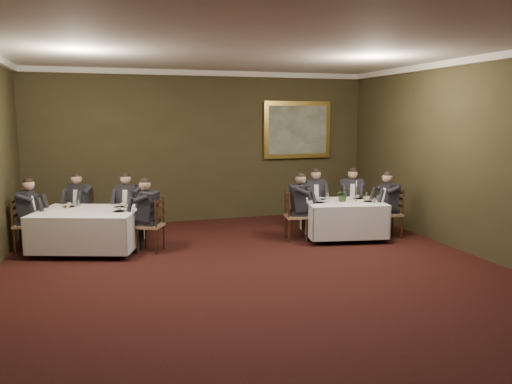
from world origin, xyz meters
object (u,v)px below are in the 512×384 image
chair_main_backright (351,216)px  chair_sec_endright (151,236)px  diner_sec_backleft (81,214)px  chair_sec_backleft (81,225)px  diner_sec_endleft (27,224)px  diner_main_backright (351,206)px  chair_sec_backright (129,225)px  table_main (343,217)px  chair_main_endleft (295,226)px  painting (297,130)px  diner_sec_backright (129,214)px  chair_sec_endleft (27,236)px  chair_main_endright (390,224)px  diner_main_endright (390,213)px  chair_main_backleft (314,217)px  centerpiece (343,194)px  diner_sec_endright (150,224)px  diner_main_backleft (314,207)px  table_second (88,227)px  diner_main_endleft (296,215)px  candlestick (356,193)px

chair_main_backright → chair_sec_endright: 4.41m
diner_sec_backleft → chair_sec_endright: diner_sec_backleft is taller
chair_sec_backleft → diner_sec_endleft: size_ratio=0.74×
diner_main_backright → chair_sec_backright: diner_main_backright is taller
table_main → chair_main_backright: size_ratio=1.75×
chair_main_endleft → painting: size_ratio=0.58×
chair_sec_backright → diner_sec_endleft: bearing=39.3°
chair_main_backright → chair_sec_backleft: 5.71m
diner_sec_backleft → diner_sec_backright: size_ratio=1.00×
chair_sec_backright → chair_sec_endleft: (-1.86, -0.38, 0.00)m
table_main → chair_main_backright: (0.55, 0.71, -0.17)m
painting → chair_main_endright: bearing=-70.6°
diner_main_endright → painting: painting is taller
diner_main_backright → chair_main_endright: bearing=138.5°
chair_main_backleft → diner_sec_backright: size_ratio=0.74×
chair_main_backright → centerpiece: 1.10m
diner_sec_endright → diner_sec_backright: bearing=44.9°
chair_main_endleft → diner_sec_backleft: 4.35m
diner_main_backleft → chair_main_endleft: diner_main_backleft is taller
chair_main_backright → diner_main_endright: (0.41, -0.88, 0.23)m
diner_sec_backright → chair_sec_endright: size_ratio=1.35×
table_second → painting: size_ratio=1.26×
chair_sec_backright → centerpiece: bearing=-168.7°
diner_main_backright → chair_main_backleft: bearing=11.9°
diner_sec_endright → chair_main_backright: bearing=-54.6°
chair_main_endright → diner_sec_backright: (-5.13, 1.41, 0.23)m
diner_main_backright → chair_main_endleft: (-1.52, -0.53, -0.23)m
chair_main_backright → diner_main_backright: 0.23m
diner_main_endleft → chair_sec_endright: diner_main_endleft is taller
chair_sec_endleft → diner_main_endleft: bearing=89.9°
table_main → table_second: bearing=174.1°
diner_sec_backright → chair_main_endright: bearing=-167.6°
table_second → diner_main_endright: (5.88, -0.68, 0.06)m
table_main → diner_sec_endright: 3.84m
chair_main_backleft → diner_sec_backleft: 4.88m
chair_sec_endright → painting: size_ratio=0.58×
diner_main_endright → centerpiece: 1.07m
candlestick → diner_main_endleft: bearing=169.6°
diner_sec_endleft → chair_main_backleft: bearing=97.7°
table_main → diner_main_endright: (0.96, -0.17, 0.06)m
chair_sec_backleft → diner_sec_backleft: 0.23m
diner_main_backright → diner_main_endright: (0.41, -0.87, 0.00)m
chair_sec_endleft → diner_sec_endleft: size_ratio=0.74×
chair_main_endright → chair_sec_backright: same height
diner_main_backright → painting: 2.54m
painting → table_main: bearing=-90.0°
table_second → chair_main_backleft: bearing=4.3°
chair_main_backright → diner_main_backright: size_ratio=0.74×
chair_main_backright → chair_sec_backright: bearing=16.3°
chair_main_endleft → chair_sec_endleft: bearing=-88.9°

